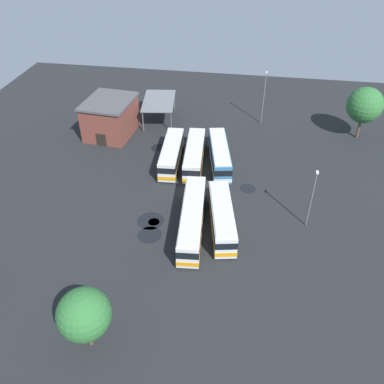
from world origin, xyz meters
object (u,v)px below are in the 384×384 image
object	(u,v)px
lamp_post_far_corner	(264,96)
tree_east_edge	(84,315)
bus_row0_slot1	(192,218)
lamp_post_mid_lot	(312,197)
tree_northeast	(365,105)
bus_row1_slot1	(194,155)
depot_building	(110,117)
bus_row0_slot0	(222,217)
maintenance_shelter	(159,101)
bus_row1_slot2	(171,154)
bus_row1_slot0	(219,154)

from	to	relation	value
lamp_post_far_corner	tree_east_edge	world-z (taller)	lamp_post_far_corner
bus_row0_slot1	lamp_post_mid_lot	world-z (taller)	lamp_post_mid_lot
lamp_post_far_corner	lamp_post_mid_lot	xyz separation A→B (m)	(-27.60, -6.51, -0.69)
lamp_post_mid_lot	tree_northeast	size ratio (longest dim) A/B	0.92
lamp_post_mid_lot	tree_east_edge	size ratio (longest dim) A/B	1.20
bus_row1_slot1	depot_building	distance (m)	17.58
bus_row0_slot0	bus_row0_slot1	world-z (taller)	same
bus_row1_slot1	tree_east_edge	world-z (taller)	tree_east_edge
bus_row1_slot1	lamp_post_mid_lot	world-z (taller)	lamp_post_mid_lot
maintenance_shelter	bus_row1_slot1	bearing A→B (deg)	-147.82
bus_row1_slot2	tree_east_edge	size ratio (longest dim) A/B	1.65
lamp_post_far_corner	bus_row1_slot1	bearing A→B (deg)	147.93
depot_building	lamp_post_far_corner	size ratio (longest dim) A/B	1.03
bus_row0_slot1	lamp_post_mid_lot	bearing A→B (deg)	-77.76
bus_row1_slot0	tree_northeast	distance (m)	26.05
bus_row0_slot1	maintenance_shelter	bearing A→B (deg)	20.59
bus_row0_slot0	lamp_post_far_corner	size ratio (longest dim) A/B	1.22
lamp_post_far_corner	lamp_post_mid_lot	bearing A→B (deg)	-166.73
depot_building	maintenance_shelter	xyz separation A→B (m)	(6.30, -7.10, 0.63)
bus_row1_slot1	bus_row1_slot2	bearing A→B (deg)	94.45
bus_row0_slot0	depot_building	size ratio (longest dim) A/B	1.19
bus_row1_slot2	lamp_post_far_corner	size ratio (longest dim) A/B	1.18
bus_row0_slot0	lamp_post_far_corner	xyz separation A→B (m)	(29.84, -4.18, 3.45)
maintenance_shelter	tree_east_edge	distance (m)	46.53
bus_row1_slot0	depot_building	size ratio (longest dim) A/B	1.22
tree_northeast	tree_east_edge	xyz separation A→B (m)	(-45.51, 31.13, -1.61)
tree_northeast	bus_row0_slot0	bearing A→B (deg)	142.69
bus_row1_slot0	bus_row1_slot1	xyz separation A→B (m)	(-0.66, 3.80, -0.00)
bus_row1_slot2	lamp_post_mid_lot	bearing A→B (deg)	-120.11
bus_row1_slot0	tree_east_edge	world-z (taller)	tree_east_edge
lamp_post_far_corner	bus_row1_slot0	bearing A→B (deg)	158.08
bus_row0_slot0	bus_row1_slot0	xyz separation A→B (m)	(14.73, 1.90, 0.00)
bus_row1_slot2	depot_building	bearing A→B (deg)	57.46
bus_row0_slot1	bus_row1_slot2	distance (m)	15.71
depot_building	lamp_post_far_corner	world-z (taller)	lamp_post_far_corner
tree_east_edge	depot_building	bearing A→B (deg)	15.39
lamp_post_mid_lot	tree_east_edge	bearing A→B (deg)	134.29
bus_row0_slot0	lamp_post_mid_lot	xyz separation A→B (m)	(2.24, -10.69, 2.76)
bus_row0_slot0	tree_east_edge	size ratio (longest dim) A/B	1.71
bus_row1_slot1	bus_row1_slot2	xyz separation A→B (m)	(-0.28, 3.54, -0.00)
bus_row1_slot1	lamp_post_mid_lot	xyz separation A→B (m)	(-11.84, -16.39, 2.76)
tree_east_edge	bus_row1_slot1	bearing A→B (deg)	-8.39
maintenance_shelter	tree_northeast	xyz separation A→B (m)	(-0.84, -35.06, 2.26)
bus_row0_slot0	bus_row1_slot2	xyz separation A→B (m)	(13.80, 9.24, -0.00)
bus_row0_slot0	bus_row1_slot0	bearing A→B (deg)	7.33
bus_row0_slot1	tree_east_edge	distance (m)	19.05
bus_row1_slot2	lamp_post_far_corner	xyz separation A→B (m)	(16.04, -13.42, 3.45)
bus_row1_slot2	depot_building	world-z (taller)	depot_building
bus_row1_slot2	bus_row1_slot0	bearing A→B (deg)	-82.77
lamp_post_mid_lot	tree_east_edge	distance (m)	29.59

